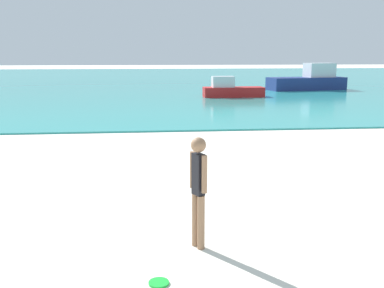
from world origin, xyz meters
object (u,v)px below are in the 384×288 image
object	(u,v)px
frisbee	(159,283)
boat_far	(309,81)
boat_near	(231,90)
person_standing	(198,186)

from	to	relation	value
frisbee	boat_far	world-z (taller)	boat_far
boat_near	boat_far	xyz separation A→B (m)	(6.46, 4.59, 0.22)
boat_near	boat_far	size ratio (longest dim) A/B	0.63
person_standing	frisbee	size ratio (longest dim) A/B	6.44
person_standing	boat_near	distance (m)	20.80
person_standing	boat_far	bearing A→B (deg)	128.60
frisbee	boat_far	size ratio (longest dim) A/B	0.04
person_standing	boat_far	distance (m)	27.16
frisbee	boat_far	distance (m)	28.26
person_standing	frisbee	bearing A→B (deg)	-58.93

